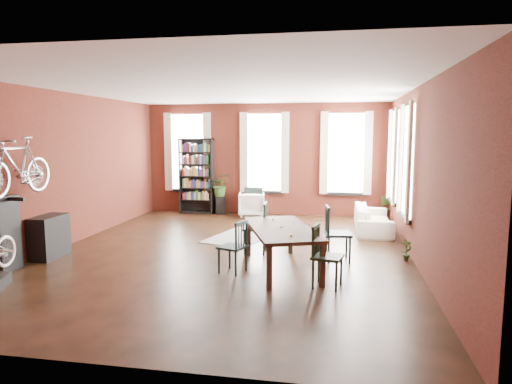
% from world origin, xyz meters
% --- Properties ---
extents(room, '(9.00, 9.04, 3.22)m').
position_xyz_m(room, '(0.25, 0.62, 2.14)').
color(room, black).
rests_on(room, ground).
extents(dining_table, '(1.67, 2.38, 0.74)m').
position_xyz_m(dining_table, '(1.15, -0.90, 0.37)').
color(dining_table, '#47362A').
rests_on(dining_table, ground).
extents(dining_chair_a, '(0.52, 0.52, 0.89)m').
position_xyz_m(dining_chair_a, '(0.36, -1.21, 0.44)').
color(dining_chair_a, '#1A3739').
rests_on(dining_chair_a, ground).
extents(dining_chair_b, '(0.49, 0.49, 1.00)m').
position_xyz_m(dining_chair_b, '(0.51, 0.12, 0.50)').
color(dining_chair_b, black).
rests_on(dining_chair_b, ground).
extents(dining_chair_c, '(0.52, 0.52, 0.95)m').
position_xyz_m(dining_chair_c, '(1.96, -1.67, 0.48)').
color(dining_chair_c, black).
rests_on(dining_chair_c, ground).
extents(dining_chair_d, '(0.53, 0.53, 1.02)m').
position_xyz_m(dining_chair_d, '(2.12, -0.16, 0.51)').
color(dining_chair_d, '#173134').
rests_on(dining_chair_d, ground).
extents(bookshelf, '(1.00, 0.32, 2.20)m').
position_xyz_m(bookshelf, '(-2.00, 4.30, 1.10)').
color(bookshelf, black).
rests_on(bookshelf, ground).
extents(white_armchair, '(0.82, 0.78, 0.74)m').
position_xyz_m(white_armchair, '(-0.32, 4.10, 0.37)').
color(white_armchair, white).
rests_on(white_armchair, ground).
extents(cream_sofa, '(0.61, 2.08, 0.81)m').
position_xyz_m(cream_sofa, '(2.95, 2.60, 0.41)').
color(cream_sofa, beige).
rests_on(cream_sofa, ground).
extents(striped_rug, '(1.57, 2.04, 0.01)m').
position_xyz_m(striped_rug, '(-0.07, 1.42, 0.01)').
color(striped_rug, black).
rests_on(striped_rug, ground).
extents(bike_wall_rack, '(0.16, 0.60, 1.30)m').
position_xyz_m(bike_wall_rack, '(-3.40, -1.80, 0.65)').
color(bike_wall_rack, black).
rests_on(bike_wall_rack, ground).
extents(console_table, '(0.40, 0.80, 0.80)m').
position_xyz_m(console_table, '(-3.28, -0.90, 0.40)').
color(console_table, black).
rests_on(console_table, ground).
extents(plant_stand, '(0.33, 0.33, 0.52)m').
position_xyz_m(plant_stand, '(-1.29, 4.30, 0.26)').
color(plant_stand, black).
rests_on(plant_stand, ground).
extents(plant_by_sofa, '(0.63, 0.82, 0.32)m').
position_xyz_m(plant_by_sofa, '(3.37, 4.14, 0.16)').
color(plant_by_sofa, '#2E4F1F').
rests_on(plant_by_sofa, ground).
extents(plant_small, '(0.40, 0.46, 0.15)m').
position_xyz_m(plant_small, '(3.37, 0.06, 0.07)').
color(plant_small, '#2D4F1F').
rests_on(plant_small, ground).
extents(bicycle_hung, '(0.47, 1.00, 1.66)m').
position_xyz_m(bicycle_hung, '(-3.15, -1.80, 2.13)').
color(bicycle_hung, '#A5A8AD').
rests_on(bicycle_hung, bike_wall_rack).
extents(plant_on_stand, '(0.78, 0.82, 0.52)m').
position_xyz_m(plant_on_stand, '(-1.28, 4.29, 0.78)').
color(plant_on_stand, '#315321').
rests_on(plant_on_stand, plant_stand).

